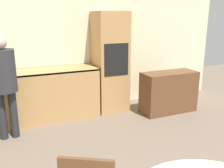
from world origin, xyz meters
name	(u,v)px	position (x,y,z in m)	size (l,w,h in m)	color
wall_back	(63,46)	(0.00, 5.58, 1.30)	(7.11, 0.05, 2.60)	beige
kitchen_counter	(6,99)	(-1.10, 5.23, 0.48)	(3.20, 0.60, 0.92)	tan
oven_unit	(110,62)	(0.84, 5.24, 0.97)	(0.61, 0.59, 1.94)	tan
sideboard	(169,92)	(1.84, 4.64, 0.40)	(1.10, 0.45, 0.80)	brown
person_standing	(3,77)	(-1.10, 4.71, 0.97)	(0.37, 0.37, 1.59)	#262628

